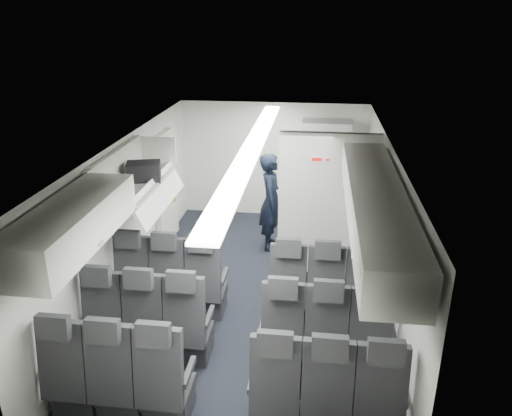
% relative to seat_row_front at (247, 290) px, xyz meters
% --- Properties ---
extents(cabin_shell, '(3.41, 6.01, 2.16)m').
position_rel_seat_row_front_xyz_m(cabin_shell, '(0.00, 0.53, 0.72)').
color(cabin_shell, black).
rests_on(cabin_shell, ground).
extents(seat_row_front, '(3.33, 0.56, 1.24)m').
position_rel_seat_row_front_xyz_m(seat_row_front, '(0.00, 0.00, 0.00)').
color(seat_row_front, '#27272A').
rests_on(seat_row_front, cabin_shell).
extents(seat_row_mid, '(3.33, 0.56, 1.24)m').
position_rel_seat_row_front_xyz_m(seat_row_mid, '(0.00, -0.90, 0.00)').
color(seat_row_mid, '#27272A').
rests_on(seat_row_mid, cabin_shell).
extents(seat_row_rear, '(3.33, 0.56, 1.24)m').
position_rel_seat_row_front_xyz_m(seat_row_rear, '(0.00, -1.80, 0.00)').
color(seat_row_rear, '#27272A').
rests_on(seat_row_rear, cabin_shell).
extents(overhead_bin_left_rear, '(0.53, 1.80, 0.40)m').
position_rel_seat_row_front_xyz_m(overhead_bin_left_rear, '(-1.40, -1.47, 1.46)').
color(overhead_bin_left_rear, silver).
rests_on(overhead_bin_left_rear, cabin_shell).
extents(overhead_bin_left_front_open, '(0.64, 1.70, 0.72)m').
position_rel_seat_row_front_xyz_m(overhead_bin_left_front_open, '(-1.44, 0.28, 1.33)').
color(overhead_bin_left_front_open, '#9E9E93').
rests_on(overhead_bin_left_front_open, cabin_shell).
extents(overhead_bin_right_rear, '(0.53, 1.80, 0.40)m').
position_rel_seat_row_front_xyz_m(overhead_bin_right_rear, '(1.40, -1.47, 1.46)').
color(overhead_bin_right_rear, silver).
rests_on(overhead_bin_right_rear, cabin_shell).
extents(overhead_bin_right_front, '(0.53, 1.70, 0.40)m').
position_rel_seat_row_front_xyz_m(overhead_bin_right_front, '(1.40, 0.28, 1.46)').
color(overhead_bin_right_front, silver).
rests_on(overhead_bin_right_front, cabin_shell).
extents(bulkhead_partition, '(1.40, 0.15, 2.13)m').
position_rel_seat_row_front_xyz_m(bulkhead_partition, '(0.98, 1.33, 0.67)').
color(bulkhead_partition, silver).
rests_on(bulkhead_partition, cabin_shell).
extents(galley_unit, '(0.85, 0.52, 1.90)m').
position_rel_seat_row_front_xyz_m(galley_unit, '(0.95, 3.25, 0.55)').
color(galley_unit, '#939399').
rests_on(galley_unit, cabin_shell).
extents(boarding_door, '(0.12, 1.27, 1.86)m').
position_rel_seat_row_front_xyz_m(boarding_door, '(-1.64, 2.09, 0.55)').
color(boarding_door, silver).
rests_on(boarding_door, cabin_shell).
extents(flight_attendant, '(0.40, 0.59, 1.61)m').
position_rel_seat_row_front_xyz_m(flight_attendant, '(0.10, 2.10, 0.40)').
color(flight_attendant, black).
rests_on(flight_attendant, ground).
extents(carry_on_bag, '(0.48, 0.39, 0.25)m').
position_rel_seat_row_front_xyz_m(carry_on_bag, '(-1.36, 0.40, 1.38)').
color(carry_on_bag, black).
rests_on(carry_on_bag, overhead_bin_left_front_open).
extents(papers, '(0.18, 0.10, 0.13)m').
position_rel_seat_row_front_xyz_m(papers, '(0.29, 2.05, 0.59)').
color(papers, white).
rests_on(papers, flight_attendant).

